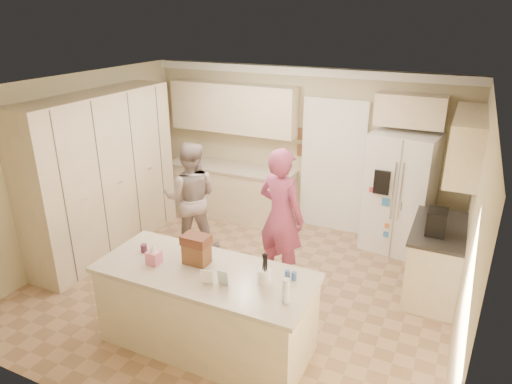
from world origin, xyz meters
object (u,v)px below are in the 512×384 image
at_px(teen_boy, 191,198).
at_px(teen_girl, 281,217).
at_px(tissue_box, 154,257).
at_px(utensil_crock, 265,276).
at_px(island_base, 206,310).
at_px(dollhouse_body, 197,254).
at_px(refrigerator, 400,193).
at_px(coffee_maker, 437,222).

height_order(teen_boy, teen_girl, teen_girl).
distance_m(tissue_box, teen_boy, 2.03).
relative_size(utensil_crock, teen_girl, 0.08).
height_order(utensil_crock, teen_girl, teen_girl).
xyz_separation_m(island_base, tissue_box, (-0.55, -0.10, 0.56)).
xyz_separation_m(teen_boy, teen_girl, (1.52, -0.22, 0.08)).
bearing_deg(dollhouse_body, utensil_crock, -3.58).
bearing_deg(refrigerator, coffee_maker, -55.06).
relative_size(utensil_crock, dollhouse_body, 0.58).
relative_size(refrigerator, teen_girl, 0.98).
xyz_separation_m(refrigerator, teen_boy, (-2.77, -1.34, -0.06)).
relative_size(island_base, tissue_box, 15.71).
relative_size(refrigerator, coffee_maker, 6.00).
bearing_deg(refrigerator, dollhouse_body, -109.03).
bearing_deg(coffee_maker, dollhouse_body, -140.71).
height_order(tissue_box, teen_girl, teen_girl).
distance_m(tissue_box, dollhouse_body, 0.45).
height_order(dollhouse_body, teen_girl, teen_girl).
bearing_deg(refrigerator, island_base, -106.04).
height_order(utensil_crock, dollhouse_body, dollhouse_body).
xyz_separation_m(island_base, teen_boy, (-1.31, 1.78, 0.40)).
bearing_deg(teen_boy, tissue_box, 88.38).
relative_size(utensil_crock, tissue_box, 1.07).
distance_m(dollhouse_body, teen_girl, 1.50).
bearing_deg(tissue_box, teen_boy, 112.09).
height_order(coffee_maker, dollhouse_body, coffee_maker).
distance_m(coffee_maker, utensil_crock, 2.32).
distance_m(refrigerator, dollhouse_body, 3.42).
xyz_separation_m(utensil_crock, teen_boy, (-1.96, 1.73, -0.16)).
bearing_deg(refrigerator, tissue_box, -112.95).
height_order(island_base, tissue_box, tissue_box).
distance_m(refrigerator, utensil_crock, 3.17).
bearing_deg(dollhouse_body, teen_boy, 124.71).
distance_m(dollhouse_body, teen_boy, 2.05).
height_order(coffee_maker, teen_girl, teen_girl).
bearing_deg(utensil_crock, refrigerator, 75.25).
distance_m(island_base, utensil_crock, 0.86).
relative_size(refrigerator, utensil_crock, 12.00).
xyz_separation_m(island_base, utensil_crock, (0.65, 0.05, 0.56)).
bearing_deg(teen_boy, refrigerator, -177.86).
xyz_separation_m(utensil_crock, dollhouse_body, (-0.80, 0.05, 0.04)).
bearing_deg(teen_boy, coffee_maker, 158.39).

